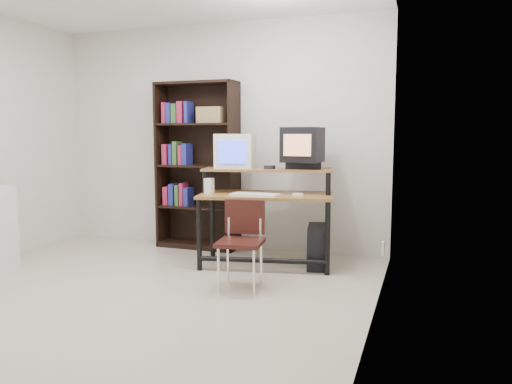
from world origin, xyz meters
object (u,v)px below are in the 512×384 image
(crt_monitor, at_px, (235,152))
(bookshelf, at_px, (198,164))
(computer_desk, at_px, (266,197))
(crt_tv, at_px, (303,145))
(pc_tower, at_px, (318,246))
(school_chair, at_px, (242,235))

(crt_monitor, xyz_separation_m, bookshelf, (-0.63, 0.42, -0.17))
(computer_desk, distance_m, crt_tv, 0.65)
(crt_tv, height_order, pc_tower, crt_tv)
(crt_monitor, relative_size, pc_tower, 1.01)
(pc_tower, bearing_deg, school_chair, -130.55)
(computer_desk, relative_size, crt_monitor, 3.14)
(crt_tv, xyz_separation_m, bookshelf, (-1.33, 0.33, -0.24))
(computer_desk, xyz_separation_m, pc_tower, (0.53, 0.07, -0.49))
(pc_tower, distance_m, school_chair, 1.02)
(pc_tower, height_order, bookshelf, bookshelf)
(crt_monitor, height_order, bookshelf, bookshelf)
(computer_desk, bearing_deg, bookshelf, 141.85)
(crt_monitor, distance_m, school_chair, 1.18)
(bookshelf, bearing_deg, crt_tv, -12.45)
(crt_monitor, height_order, school_chair, crt_monitor)
(crt_monitor, xyz_separation_m, pc_tower, (0.89, -0.02, -0.94))
(pc_tower, xyz_separation_m, school_chair, (-0.50, -0.85, 0.25))
(pc_tower, bearing_deg, crt_tv, 139.67)
(computer_desk, xyz_separation_m, bookshelf, (-1.00, 0.51, 0.28))
(computer_desk, relative_size, crt_tv, 3.61)
(computer_desk, bearing_deg, crt_tv, 18.03)
(crt_tv, bearing_deg, computer_desk, -147.60)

